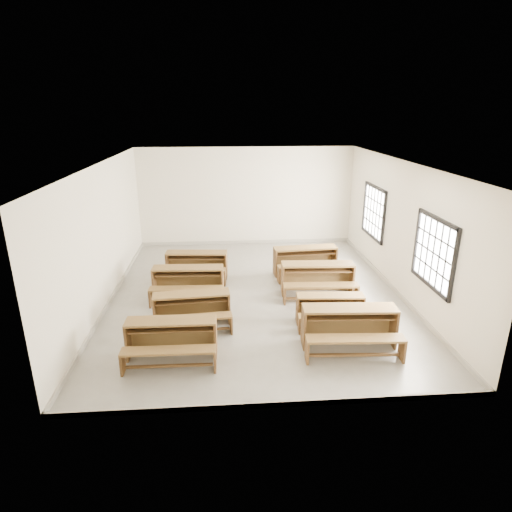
{
  "coord_description": "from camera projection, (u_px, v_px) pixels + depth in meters",
  "views": [
    {
      "loc": [
        -0.74,
        -9.64,
        4.35
      ],
      "look_at": [
        0.0,
        0.0,
        1.0
      ],
      "focal_mm": 30.0,
      "sensor_mm": 36.0,
      "label": 1
    }
  ],
  "objects": [
    {
      "name": "desk_set_0",
      "position": [
        171.0,
        336.0,
        7.76
      ],
      "size": [
        1.65,
        0.87,
        0.73
      ],
      "rotation": [
        0.0,
        0.0,
        -0.02
      ],
      "color": "brown",
      "rests_on": "ground"
    },
    {
      "name": "desk_set_3",
      "position": [
        197.0,
        263.0,
        11.43
      ],
      "size": [
        1.68,
        0.96,
        0.73
      ],
      "rotation": [
        0.0,
        0.0,
        -0.08
      ],
      "color": "brown",
      "rests_on": "ground"
    },
    {
      "name": "desk_set_2",
      "position": [
        188.0,
        280.0,
        10.26
      ],
      "size": [
        1.72,
        0.95,
        0.76
      ],
      "rotation": [
        0.0,
        0.0,
        -0.04
      ],
      "color": "brown",
      "rests_on": "ground"
    },
    {
      "name": "desk_set_5",
      "position": [
        330.0,
        307.0,
        9.03
      ],
      "size": [
        1.46,
        0.83,
        0.64
      ],
      "rotation": [
        0.0,
        0.0,
        -0.07
      ],
      "color": "brown",
      "rests_on": "ground"
    },
    {
      "name": "desk_set_1",
      "position": [
        192.0,
        307.0,
        8.92
      ],
      "size": [
        1.65,
        0.96,
        0.71
      ],
      "rotation": [
        0.0,
        0.0,
        0.09
      ],
      "color": "brown",
      "rests_on": "ground"
    },
    {
      "name": "desk_set_4",
      "position": [
        350.0,
        325.0,
        8.11
      ],
      "size": [
        1.83,
        1.02,
        0.8
      ],
      "rotation": [
        0.0,
        0.0,
        -0.06
      ],
      "color": "brown",
      "rests_on": "ground"
    },
    {
      "name": "room",
      "position": [
        260.0,
        209.0,
        9.87
      ],
      "size": [
        8.5,
        8.5,
        3.2
      ],
      "color": "gray",
      "rests_on": "ground"
    },
    {
      "name": "desk_set_6",
      "position": [
        318.0,
        277.0,
        10.42
      ],
      "size": [
        1.8,
        1.0,
        0.79
      ],
      "rotation": [
        0.0,
        0.0,
        -0.05
      ],
      "color": "brown",
      "rests_on": "ground"
    },
    {
      "name": "desk_set_7",
      "position": [
        306.0,
        259.0,
        11.69
      ],
      "size": [
        1.78,
        1.02,
        0.77
      ],
      "rotation": [
        0.0,
        0.0,
        0.08
      ],
      "color": "brown",
      "rests_on": "ground"
    }
  ]
}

